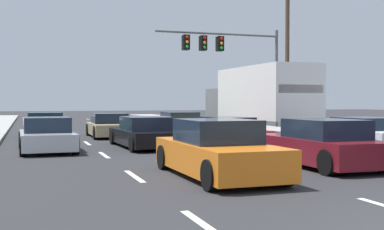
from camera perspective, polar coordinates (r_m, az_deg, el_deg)
The scene contains 15 objects.
ground_plane at distance 30.45m, azimuth -7.23°, elevation -1.85°, with size 140.00×140.00×0.00m, color #2B2B2D.
sidewalk_right at distance 28.69m, azimuth 11.58°, elevation -1.94°, with size 2.99×80.00×0.14m, color #9E9E99.
lane_markings at distance 27.40m, azimuth -5.98°, elevation -2.22°, with size 6.94×52.00×0.01m.
car_green at distance 25.98m, azimuth -16.48°, elevation -1.23°, with size 1.97×4.10×1.26m.
car_silver at distance 18.70m, azimuth -16.28°, elevation -2.31°, with size 1.99×4.12×1.23m.
car_tan at distance 25.46m, azimuth -9.44°, elevation -1.30°, with size 1.96×4.09×1.20m.
car_black at distance 19.54m, azimuth -5.39°, elevation -2.11°, with size 2.14×4.75×1.21m.
car_orange at distance 11.86m, azimuth 2.93°, elevation -4.16°, with size 1.96×4.55×1.37m.
car_yellow at distance 26.08m, azimuth -1.57°, elevation -1.14°, with size 1.98×4.05×1.25m.
car_red at distance 20.10m, azimuth 4.01°, elevation -2.01°, with size 1.97×4.66×1.18m.
car_maroon at distance 14.26m, azimuth 14.40°, elevation -3.31°, with size 1.90×4.51×1.31m.
box_truck at distance 25.39m, azimuth 7.54°, elevation 2.02°, with size 2.77×8.46×3.48m.
car_white at distance 18.26m, azimuth 18.97°, elevation -2.35°, with size 2.06×4.10×1.25m.
traffic_signal_mast at distance 32.86m, azimuth 3.57°, elevation 7.38°, with size 8.57×0.69×6.64m.
utility_pole_mid at distance 33.59m, azimuth 10.84°, elevation 7.11°, with size 1.80×0.28×9.86m.
Camera 1 is at (-5.81, -4.84, 1.79)m, focal length 46.61 mm.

